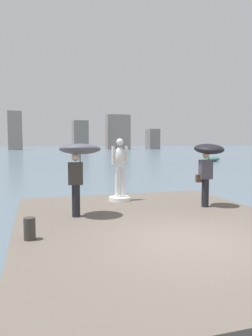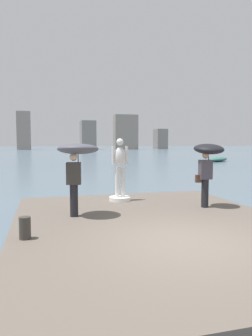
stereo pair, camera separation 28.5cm
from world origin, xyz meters
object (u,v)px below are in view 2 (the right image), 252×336
onlooker_left (77,157)px  boat_mid (218,159)px  statue_white_figure (120,176)px  onlooker_right (208,158)px  mooring_bollard (25,228)px

onlooker_left → boat_mid: onlooker_left is taller
statue_white_figure → onlooker_left: (-1.68, -1.96, 0.77)m
onlooker_right → mooring_bollard: (-5.33, -1.98, -1.32)m
mooring_bollard → boat_mid: 37.29m
onlooker_left → statue_white_figure: bearing=49.5°
boat_mid → onlooker_right: bearing=-122.0°
onlooker_right → boat_mid: 32.67m
onlooker_left → onlooker_right: onlooker_right is taller
statue_white_figure → boat_mid: 32.54m
onlooker_right → boat_mid: bearing=58.0°
onlooker_right → mooring_bollard: onlooker_right is taller
statue_white_figure → mooring_bollard: size_ratio=4.62×
mooring_bollard → boat_mid: bearing=52.7°
statue_white_figure → onlooker_left: 2.69m
mooring_bollard → statue_white_figure: bearing=51.6°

